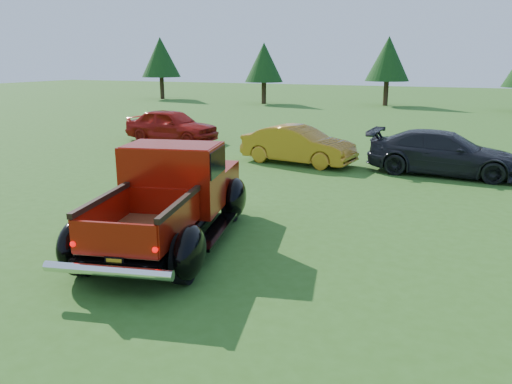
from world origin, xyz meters
name	(u,v)px	position (x,y,z in m)	size (l,w,h in m)	color
ground	(270,259)	(0.00, 0.00, 0.00)	(120.00, 120.00, 0.00)	#2F5919
tree_far_west	(161,57)	(-22.00, 30.00, 3.52)	(3.33, 3.33, 5.20)	#332114
tree_west	(264,63)	(-12.00, 29.00, 3.11)	(2.94, 2.94, 4.60)	#332114
tree_mid_left	(388,59)	(-3.00, 31.00, 3.38)	(3.20, 3.20, 5.00)	#332114
pickup_truck	(174,194)	(-2.11, 0.33, 0.86)	(3.17, 5.19, 1.82)	black
show_car_red	(172,125)	(-8.50, 10.28, 0.68)	(1.61, 4.00, 1.36)	#9B130E
show_car_yellow	(298,145)	(-2.17, 8.01, 0.62)	(1.31, 3.76, 1.24)	#AF7217
show_car_grey	(444,153)	(2.34, 8.21, 0.64)	(1.81, 4.44, 1.29)	black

